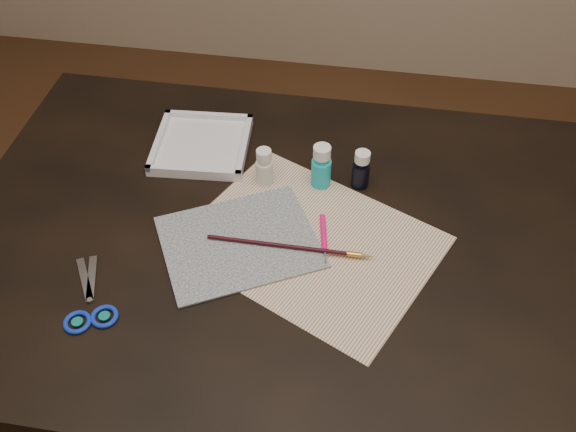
% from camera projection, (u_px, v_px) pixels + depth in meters
% --- Properties ---
extents(ground, '(3.50, 3.50, 0.02)m').
position_uv_depth(ground, '(288.00, 418.00, 1.78)').
color(ground, '#422614').
rests_on(ground, ground).
extents(table, '(1.30, 0.90, 0.75)m').
position_uv_depth(table, '(288.00, 341.00, 1.50)').
color(table, black).
rests_on(table, ground).
extents(paper, '(0.55, 0.50, 0.00)m').
position_uv_depth(paper, '(311.00, 243.00, 1.22)').
color(paper, silver).
rests_on(paper, table).
extents(canvas, '(0.36, 0.34, 0.00)m').
position_uv_depth(canvas, '(239.00, 242.00, 1.22)').
color(canvas, black).
rests_on(canvas, paper).
extents(paint_bottle_white, '(0.05, 0.05, 0.09)m').
position_uv_depth(paint_bottle_white, '(264.00, 167.00, 1.30)').
color(paint_bottle_white, silver).
rests_on(paint_bottle_white, table).
extents(paint_bottle_cyan, '(0.05, 0.05, 0.10)m').
position_uv_depth(paint_bottle_cyan, '(321.00, 166.00, 1.30)').
color(paint_bottle_cyan, '#1ABDCB').
rests_on(paint_bottle_cyan, table).
extents(paint_bottle_navy, '(0.04, 0.04, 0.09)m').
position_uv_depth(paint_bottle_navy, '(361.00, 169.00, 1.30)').
color(paint_bottle_navy, black).
rests_on(paint_bottle_navy, table).
extents(paintbrush, '(0.32, 0.01, 0.01)m').
position_uv_depth(paintbrush, '(290.00, 247.00, 1.20)').
color(paintbrush, black).
rests_on(paintbrush, canvas).
extents(craft_knife, '(0.03, 0.13, 0.01)m').
position_uv_depth(craft_knife, '(324.00, 241.00, 1.21)').
color(craft_knife, '#FF0D72').
rests_on(craft_knife, paper).
extents(scissors, '(0.18, 0.21, 0.01)m').
position_uv_depth(scissors, '(85.00, 294.00, 1.13)').
color(scissors, silver).
rests_on(scissors, table).
extents(palette_tray, '(0.22, 0.22, 0.02)m').
position_uv_depth(palette_tray, '(202.00, 144.00, 1.40)').
color(palette_tray, white).
rests_on(palette_tray, table).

